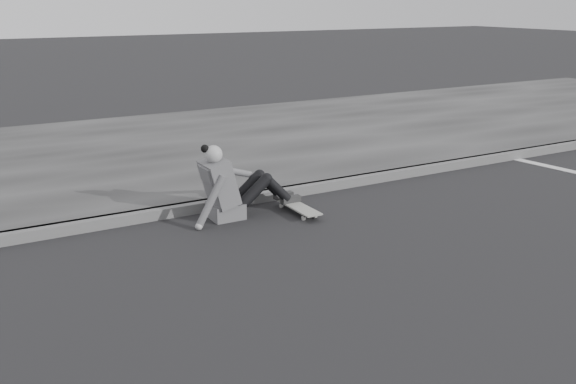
# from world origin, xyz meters

# --- Properties ---
(ground) EXTENTS (80.00, 80.00, 0.00)m
(ground) POSITION_xyz_m (0.00, 0.00, 0.00)
(ground) COLOR black
(ground) RESTS_ON ground
(curb) EXTENTS (24.00, 0.16, 0.12)m
(curb) POSITION_xyz_m (0.00, 2.58, 0.06)
(curb) COLOR #525252
(curb) RESTS_ON ground
(sidewalk) EXTENTS (24.00, 6.00, 0.12)m
(sidewalk) POSITION_xyz_m (0.00, 5.60, 0.06)
(sidewalk) COLOR #333333
(sidewalk) RESTS_ON ground
(skateboard) EXTENTS (0.20, 0.78, 0.09)m
(skateboard) POSITION_xyz_m (-1.29, 1.96, 0.07)
(skateboard) COLOR #A3A29D
(skateboard) RESTS_ON ground
(seated_woman) EXTENTS (1.38, 0.46, 0.88)m
(seated_woman) POSITION_xyz_m (-2.02, 2.21, 0.36)
(seated_woman) COLOR #535356
(seated_woman) RESTS_ON ground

